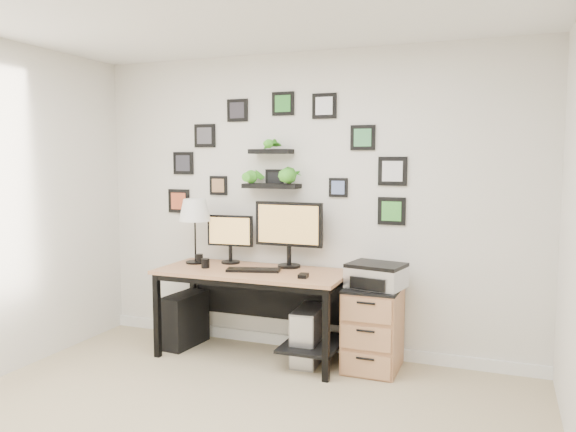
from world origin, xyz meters
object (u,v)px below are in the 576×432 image
at_px(desk, 258,284).
at_px(pc_tower_grey, 309,335).
at_px(printer, 376,275).
at_px(table_lamp, 195,212).
at_px(mug, 205,263).
at_px(pc_tower_black, 185,320).
at_px(monitor_right, 289,229).
at_px(monitor_left, 230,235).
at_px(file_cabinet, 373,328).

relative_size(desk, pc_tower_grey, 3.39).
height_order(desk, printer, printer).
relative_size(table_lamp, mug, 7.15).
bearing_deg(pc_tower_black, table_lamp, 43.99).
height_order(monitor_right, pc_tower_grey, monitor_right).
relative_size(pc_tower_grey, printer, 0.98).
distance_m(desk, monitor_right, 0.54).
distance_m(monitor_left, monitor_right, 0.57).
relative_size(table_lamp, pc_tower_grey, 1.23).
bearing_deg(monitor_right, table_lamp, -172.56).
bearing_deg(desk, file_cabinet, 3.37).
xyz_separation_m(desk, table_lamp, (-0.65, 0.08, 0.59)).
height_order(mug, pc_tower_black, mug).
xyz_separation_m(mug, pc_tower_grey, (0.91, 0.10, -0.56)).
distance_m(monitor_right, table_lamp, 0.87).
xyz_separation_m(monitor_left, file_cabinet, (1.33, -0.12, -0.67)).
bearing_deg(file_cabinet, monitor_left, 174.83).
xyz_separation_m(table_lamp, mug, (0.20, -0.17, -0.43)).
xyz_separation_m(monitor_right, mug, (-0.66, -0.28, -0.30)).
bearing_deg(pc_tower_black, monitor_right, 16.45).
bearing_deg(desk, mug, -168.37).
height_order(monitor_left, printer, monitor_left).
distance_m(table_lamp, pc_tower_black, 0.99).
bearing_deg(printer, desk, -177.78).
height_order(desk, table_lamp, table_lamp).
relative_size(file_cabinet, printer, 1.40).
xyz_separation_m(mug, printer, (1.46, 0.13, -0.02)).
bearing_deg(table_lamp, monitor_left, 18.91).
height_order(pc_tower_grey, file_cabinet, file_cabinet).
height_order(monitor_right, printer, monitor_right).
distance_m(desk, mug, 0.49).
bearing_deg(monitor_right, desk, -138.26).
distance_m(desk, file_cabinet, 1.03).
distance_m(monitor_left, pc_tower_black, 0.87).
height_order(monitor_left, pc_tower_black, monitor_left).
bearing_deg(mug, file_cabinet, 5.99).
bearing_deg(monitor_right, pc_tower_grey, -36.24).
distance_m(desk, monitor_left, 0.54).
bearing_deg(monitor_left, table_lamp, -161.09).
xyz_separation_m(pc_tower_black, pc_tower_grey, (1.19, -0.00, -0.01)).
distance_m(desk, pc_tower_grey, 0.61).
bearing_deg(table_lamp, pc_tower_grey, -3.52).
height_order(pc_tower_black, printer, printer).
distance_m(pc_tower_black, pc_tower_grey, 1.19).
height_order(monitor_right, table_lamp, table_lamp).
relative_size(monitor_left, mug, 5.36).
xyz_separation_m(monitor_left, pc_tower_black, (-0.38, -0.17, -0.77)).
relative_size(mug, pc_tower_grey, 0.17).
distance_m(desk, printer, 1.02).
height_order(desk, pc_tower_black, desk).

